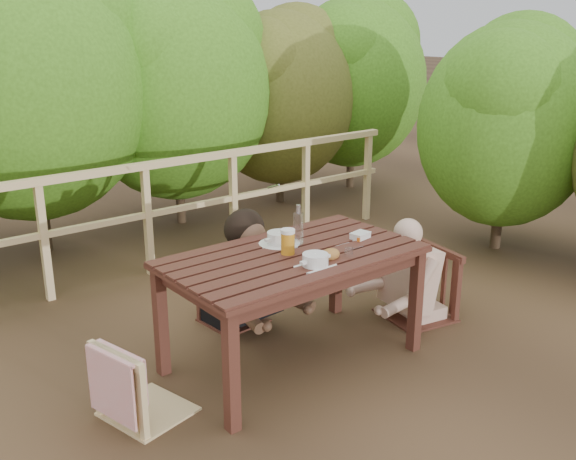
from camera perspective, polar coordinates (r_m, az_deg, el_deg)
ground at (r=4.45m, az=0.41°, el=-11.24°), size 60.00×60.00×0.00m
table at (r=4.29m, az=0.42°, el=-6.88°), size 1.61×0.91×0.75m
chair_left at (r=3.79m, az=-12.46°, el=-9.57°), size 0.53×0.53×0.89m
chair_far at (r=4.84m, az=-4.88°, el=-3.38°), size 0.45×0.45×0.84m
chair_right at (r=4.97m, az=11.32°, el=-2.20°), size 0.57×0.57×0.98m
woman at (r=4.76m, az=-5.10°, el=-0.31°), size 0.60×0.72×1.37m
diner_right at (r=4.94m, az=11.65°, el=-0.39°), size 0.73×0.64×1.30m
railing at (r=5.83m, az=-12.09°, el=0.89°), size 5.60×0.10×1.01m
hedge_row at (r=6.85m, az=-14.54°, el=15.08°), size 6.60×1.60×3.80m
soup_near at (r=3.92m, az=2.39°, el=-2.69°), size 0.26×0.26×0.09m
soup_far at (r=4.30m, az=-0.76°, el=-0.76°), size 0.27×0.27×0.09m
bread_roll at (r=4.05m, az=3.71°, el=-2.13°), size 0.13×0.10×0.07m
beer_glass at (r=4.10m, az=-0.02°, el=-1.11°), size 0.09×0.09×0.18m
bottle at (r=4.26m, az=0.90°, el=0.37°), size 0.07×0.07×0.28m
tumbler at (r=4.10m, az=5.31°, el=-2.01°), size 0.06×0.06×0.07m
butter_tub at (r=4.43m, az=6.29°, el=-0.56°), size 0.15×0.12×0.06m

